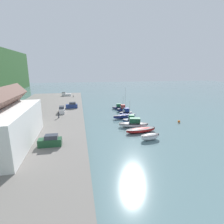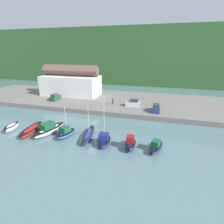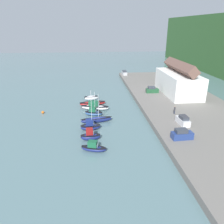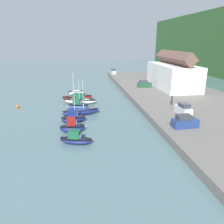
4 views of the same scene
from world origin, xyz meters
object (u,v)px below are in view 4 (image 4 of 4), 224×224
moored_boat_4 (81,112)px  parked_car_2 (144,84)px  moored_boat_6 (72,127)px  parked_car_3 (183,109)px  mooring_buoy_0 (18,106)px  parked_car_1 (113,72)px  moored_boat_1 (77,97)px  moored_boat_0 (76,93)px  moored_boat_3 (78,105)px  parked_car_0 (185,122)px  moored_boat_7 (76,139)px  person_on_quay (172,100)px  moored_boat_5 (73,118)px  moored_boat_2 (80,100)px

moored_boat_4 → parked_car_2: size_ratio=1.92×
moored_boat_6 → parked_car_2: size_ratio=1.00×
parked_car_3 → mooring_buoy_0: 36.85m
parked_car_1 → parked_car_3: bearing=-89.5°
moored_boat_1 → parked_car_3: (18.99, 20.48, 1.63)m
parked_car_1 → parked_car_2: same height
moored_boat_4 → mooring_buoy_0: size_ratio=10.92×
parked_car_2 → moored_boat_0: bearing=-83.5°
moored_boat_3 → parked_car_0: bearing=59.2°
moored_boat_3 → moored_boat_7: bearing=13.2°
moored_boat_7 → mooring_buoy_0: bearing=-131.4°
parked_car_2 → person_on_quay: size_ratio=1.98×
moored_boat_0 → parked_car_2: 20.85m
parked_car_2 → moored_boat_6: bearing=-35.3°
moored_boat_0 → mooring_buoy_0: moored_boat_0 is taller
moored_boat_5 → moored_boat_6: 5.04m
moored_boat_4 → moored_boat_0: bearing=174.1°
moored_boat_5 → moored_boat_6: moored_boat_5 is taller
parked_car_3 → mooring_buoy_0: bearing=155.2°
moored_boat_1 → moored_boat_6: size_ratio=1.94×
moored_boat_2 → parked_car_3: parked_car_3 is taller
parked_car_3 → person_on_quay: bearing=83.1°
moored_boat_1 → moored_boat_7: size_ratio=1.57×
moored_boat_0 → moored_boat_5: size_ratio=0.51×
moored_boat_2 → moored_boat_6: bearing=9.1°
moored_boat_5 → mooring_buoy_0: (-11.31, -12.99, -0.53)m
moored_boat_4 → moored_boat_5: (3.82, -1.54, 0.15)m
moored_boat_0 → parked_car_3: 31.75m
moored_boat_2 → parked_car_1: parked_car_1 is taller
moored_boat_2 → parked_car_0: 27.47m
moored_boat_4 → parked_car_0: bearing=43.7°
moored_boat_0 → parked_car_0: (30.65, 17.81, 1.47)m
person_on_quay → parked_car_0: bearing=-14.6°
parked_car_3 → parked_car_2: bearing=86.8°
parked_car_0 → parked_car_1: 62.53m
moored_boat_3 → moored_boat_6: 13.75m
moored_boat_5 → moored_boat_7: size_ratio=1.80×
moored_boat_1 → moored_boat_4: size_ratio=1.01×
parked_car_2 → moored_boat_1: bearing=-70.2°
parked_car_2 → mooring_buoy_0: parked_car_2 is taller
moored_boat_0 → parked_car_0: size_ratio=1.11×
moored_boat_3 → parked_car_3: (10.76, 20.34, 1.39)m
parked_car_1 → person_on_quay: 49.75m
parked_car_0 → parked_car_1: size_ratio=0.99×
parked_car_3 → person_on_quay: 6.34m
moored_boat_3 → parked_car_1: size_ratio=1.51×
moored_boat_6 → mooring_buoy_0: bearing=-143.6°
moored_boat_2 → mooring_buoy_0: bearing=-70.3°
moored_boat_5 → mooring_buoy_0: moored_boat_5 is taller
moored_boat_7 → mooring_buoy_0: 24.87m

